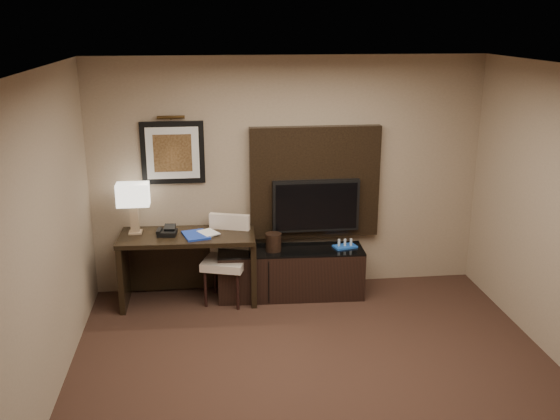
{
  "coord_description": "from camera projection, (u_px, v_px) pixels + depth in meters",
  "views": [
    {
      "loc": [
        -0.91,
        -4.42,
        3.08
      ],
      "look_at": [
        -0.18,
        1.8,
        1.15
      ],
      "focal_mm": 40.0,
      "sensor_mm": 36.0,
      "label": 1
    }
  ],
  "objects": [
    {
      "name": "credenza",
      "position": [
        291.0,
        273.0,
        7.15
      ],
      "size": [
        1.67,
        0.53,
        0.57
      ],
      "primitive_type": "cube",
      "rotation": [
        0.0,
        0.0,
        -0.04
      ],
      "color": "black",
      "rests_on": "floor"
    },
    {
      "name": "desk",
      "position": [
        189.0,
        268.0,
        6.99
      ],
      "size": [
        1.51,
        0.7,
        0.8
      ],
      "primitive_type": "cube",
      "rotation": [
        0.0,
        0.0,
        -0.04
      ],
      "color": "black",
      "rests_on": "floor"
    },
    {
      "name": "blue_folder",
      "position": [
        196.0,
        235.0,
        6.82
      ],
      "size": [
        0.33,
        0.39,
        0.02
      ],
      "primitive_type": "cube",
      "rotation": [
        0.0,
        0.0,
        0.27
      ],
      "color": "#17339B",
      "rests_on": "desk"
    },
    {
      "name": "artwork",
      "position": [
        173.0,
        153.0,
        6.92
      ],
      "size": [
        0.7,
        0.04,
        0.7
      ],
      "primitive_type": "cube",
      "color": "black",
      "rests_on": "wall_back"
    },
    {
      "name": "desk_phone",
      "position": [
        167.0,
        231.0,
        6.84
      ],
      "size": [
        0.22,
        0.2,
        0.1
      ],
      "primitive_type": null,
      "rotation": [
        0.0,
        0.0,
        -0.11
      ],
      "color": "black",
      "rests_on": "desk"
    },
    {
      "name": "wall_left",
      "position": [
        28.0,
        266.0,
        4.55
      ],
      "size": [
        0.01,
        5.0,
        2.7
      ],
      "primitive_type": "cube",
      "color": "gray",
      "rests_on": "floor"
    },
    {
      "name": "desk_chair",
      "position": [
        225.0,
        261.0,
        6.95
      ],
      "size": [
        0.6,
        0.65,
        0.96
      ],
      "primitive_type": null,
      "rotation": [
        0.0,
        0.0,
        -0.31
      ],
      "color": "beige",
      "rests_on": "floor"
    },
    {
      "name": "picture_light",
      "position": [
        171.0,
        117.0,
        6.77
      ],
      "size": [
        0.04,
        0.04,
        0.3
      ],
      "primitive_type": "cylinder",
      "color": "#412D14",
      "rests_on": "wall_back"
    },
    {
      "name": "minibar_tray",
      "position": [
        345.0,
        243.0,
        7.12
      ],
      "size": [
        0.29,
        0.22,
        0.09
      ],
      "primitive_type": null,
      "rotation": [
        0.0,
        0.0,
        0.26
      ],
      "color": "blue",
      "rests_on": "credenza"
    },
    {
      "name": "wall_back",
      "position": [
        288.0,
        175.0,
        7.18
      ],
      "size": [
        4.5,
        0.01,
        2.7
      ],
      "primitive_type": "cube",
      "color": "gray",
      "rests_on": "floor"
    },
    {
      "name": "book",
      "position": [
        201.0,
        225.0,
        6.8
      ],
      "size": [
        0.16,
        0.11,
        0.24
      ],
      "primitive_type": "imported",
      "rotation": [
        0.0,
        0.0,
        0.52
      ],
      "color": "#B1A78B",
      "rests_on": "desk"
    },
    {
      "name": "table_lamp",
      "position": [
        134.0,
        207.0,
        6.83
      ],
      "size": [
        0.4,
        0.26,
        0.61
      ],
      "primitive_type": null,
      "rotation": [
        0.0,
        0.0,
        0.12
      ],
      "color": "tan",
      "rests_on": "desk"
    },
    {
      "name": "tv",
      "position": [
        316.0,
        206.0,
        7.15
      ],
      "size": [
        1.0,
        0.08,
        0.6
      ],
      "primitive_type": "cube",
      "color": "black",
      "rests_on": "tv_wall_panel"
    },
    {
      "name": "ceiling",
      "position": [
        335.0,
        74.0,
        4.41
      ],
      "size": [
        4.5,
        5.0,
        0.01
      ],
      "primitive_type": "cube",
      "color": "silver",
      "rests_on": "wall_back"
    },
    {
      "name": "ice_bucket",
      "position": [
        273.0,
        242.0,
        7.01
      ],
      "size": [
        0.21,
        0.21,
        0.2
      ],
      "primitive_type": "cylinder",
      "rotation": [
        0.0,
        0.0,
        0.14
      ],
      "color": "black",
      "rests_on": "credenza"
    },
    {
      "name": "tv_wall_panel",
      "position": [
        315.0,
        182.0,
        7.18
      ],
      "size": [
        1.5,
        0.12,
        1.3
      ],
      "primitive_type": "cube",
      "color": "black",
      "rests_on": "wall_back"
    },
    {
      "name": "floor",
      "position": [
        326.0,
        404.0,
        5.2
      ],
      "size": [
        4.5,
        5.0,
        0.01
      ],
      "primitive_type": "cube",
      "color": "#301C15",
      "rests_on": "ground"
    }
  ]
}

